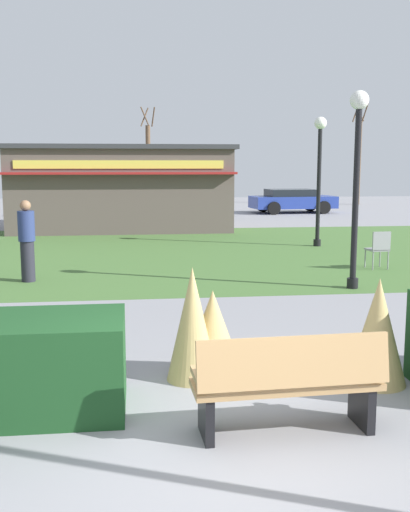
% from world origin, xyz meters
% --- Properties ---
extents(ground_plane, '(80.00, 80.00, 0.00)m').
position_xyz_m(ground_plane, '(0.00, 0.00, 0.00)').
color(ground_plane, gray).
extents(lawn_patch, '(36.00, 12.00, 0.01)m').
position_xyz_m(lawn_patch, '(0.00, 11.96, 0.00)').
color(lawn_patch, '#446B33').
rests_on(lawn_patch, ground_plane).
extents(park_bench, '(1.72, 0.60, 0.95)m').
position_xyz_m(park_bench, '(0.64, 0.32, 0.48)').
color(park_bench, tan).
rests_on(park_bench, ground_plane).
extents(hedge_left, '(1.93, 1.10, 0.93)m').
position_xyz_m(hedge_left, '(-1.78, 1.13, 0.47)').
color(hedge_left, '#19421E').
rests_on(hedge_left, ground_plane).
extents(ornamental_grass_behind_left, '(0.58, 0.58, 1.28)m').
position_xyz_m(ornamental_grass_behind_left, '(-0.07, 1.83, 0.64)').
color(ornamental_grass_behind_left, tan).
rests_on(ornamental_grass_behind_left, ground_plane).
extents(ornamental_grass_behind_right, '(0.65, 0.65, 1.19)m').
position_xyz_m(ornamental_grass_behind_right, '(1.94, 1.46, 0.59)').
color(ornamental_grass_behind_right, tan).
rests_on(ornamental_grass_behind_right, ground_plane).
extents(ornamental_grass_behind_center, '(0.72, 0.72, 0.98)m').
position_xyz_m(ornamental_grass_behind_center, '(0.18, 1.99, 0.49)').
color(ornamental_grass_behind_center, tan).
rests_on(ornamental_grass_behind_center, ground_plane).
extents(lamppost_mid, '(0.36, 0.36, 3.79)m').
position_xyz_m(lamppost_mid, '(3.54, 6.47, 2.40)').
color(lamppost_mid, black).
rests_on(lamppost_mid, ground_plane).
extents(lamppost_far, '(0.36, 0.36, 3.79)m').
position_xyz_m(lamppost_far, '(4.71, 12.56, 2.40)').
color(lamppost_far, black).
rests_on(lamppost_far, ground_plane).
extents(food_kiosk, '(8.19, 4.73, 3.11)m').
position_xyz_m(food_kiosk, '(-1.16, 18.23, 1.57)').
color(food_kiosk, '#594C47').
rests_on(food_kiosk, ground_plane).
extents(cafe_chair_west, '(0.48, 0.48, 0.89)m').
position_xyz_m(cafe_chair_west, '(4.91, 8.49, 0.53)').
color(cafe_chair_west, gray).
rests_on(cafe_chair_west, ground_plane).
extents(person_strolling, '(0.34, 0.34, 1.69)m').
position_xyz_m(person_strolling, '(-2.91, 7.91, 0.86)').
color(person_strolling, '#23232D').
rests_on(person_strolling, ground_plane).
extents(parked_car_west_slot, '(4.22, 2.10, 1.20)m').
position_xyz_m(parked_car_west_slot, '(-3.64, 24.96, 0.64)').
color(parked_car_west_slot, maroon).
rests_on(parked_car_west_slot, ground_plane).
extents(parked_car_center_slot, '(4.35, 2.36, 1.20)m').
position_xyz_m(parked_car_center_slot, '(1.57, 24.96, 0.64)').
color(parked_car_center_slot, '#B7BABF').
rests_on(parked_car_center_slot, ground_plane).
extents(parked_car_east_slot, '(4.34, 2.32, 1.20)m').
position_xyz_m(parked_car_east_slot, '(7.24, 24.96, 0.64)').
color(parked_car_east_slot, navy).
rests_on(parked_car_east_slot, ground_plane).
extents(tree_left_bg, '(0.91, 0.96, 6.11)m').
position_xyz_m(tree_left_bg, '(12.96, 30.96, 2.69)').
color(tree_left_bg, brown).
rests_on(tree_left_bg, ground_plane).
extents(tree_right_bg, '(0.91, 0.96, 5.81)m').
position_xyz_m(tree_right_bg, '(0.15, 31.73, 2.54)').
color(tree_right_bg, brown).
rests_on(tree_right_bg, ground_plane).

